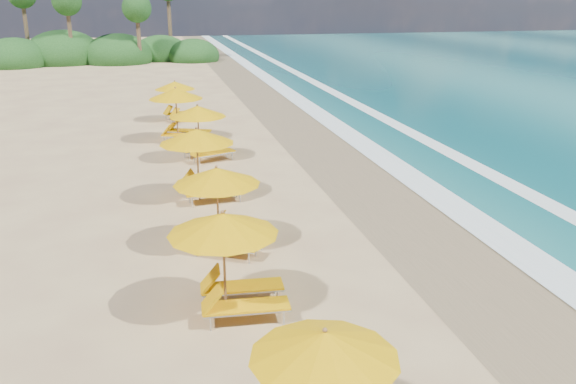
{
  "coord_description": "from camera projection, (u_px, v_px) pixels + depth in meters",
  "views": [
    {
      "loc": [
        -3.49,
        -15.12,
        6.34
      ],
      "look_at": [
        0.0,
        0.0,
        1.2
      ],
      "focal_mm": 37.72,
      "sensor_mm": 36.0,
      "label": 1
    }
  ],
  "objects": [
    {
      "name": "ground",
      "position": [
        288.0,
        233.0,
        16.73
      ],
      "size": [
        160.0,
        160.0,
        0.0
      ],
      "primitive_type": "plane",
      "color": "tan",
      "rests_on": "ground"
    },
    {
      "name": "station_5",
      "position": [
        203.0,
        159.0,
        19.08
      ],
      "size": [
        2.72,
        2.55,
        2.38
      ],
      "rotation": [
        0.0,
        0.0,
        0.1
      ],
      "color": "olive",
      "rests_on": "ground"
    },
    {
      "name": "station_6",
      "position": [
        202.0,
        129.0,
        23.66
      ],
      "size": [
        2.9,
        2.86,
        2.25
      ],
      "rotation": [
        0.0,
        0.0,
        0.37
      ],
      "color": "olive",
      "rests_on": "ground"
    },
    {
      "name": "wet_sand",
      "position": [
        422.0,
        221.0,
        17.58
      ],
      "size": [
        4.0,
        160.0,
        0.01
      ],
      "primitive_type": "cube",
      "color": "#8A7352",
      "rests_on": "ground"
    },
    {
      "name": "station_8",
      "position": [
        178.0,
        98.0,
        31.04
      ],
      "size": [
        2.72,
        2.69,
        2.09
      ],
      "rotation": [
        0.0,
        0.0,
        0.39
      ],
      "color": "olive",
      "rests_on": "ground"
    },
    {
      "name": "station_7",
      "position": [
        181.0,
        111.0,
        26.67
      ],
      "size": [
        3.13,
        3.08,
        2.42
      ],
      "rotation": [
        0.0,
        0.0,
        -0.37
      ],
      "color": "olive",
      "rests_on": "ground"
    },
    {
      "name": "surf_foam",
      "position": [
        505.0,
        213.0,
        18.15
      ],
      "size": [
        4.0,
        160.0,
        0.01
      ],
      "color": "white",
      "rests_on": "ground"
    },
    {
      "name": "station_3",
      "position": [
        233.0,
        256.0,
        12.21
      ],
      "size": [
        2.54,
        2.37,
        2.27
      ],
      "rotation": [
        0.0,
        0.0,
        -0.07
      ],
      "color": "olive",
      "rests_on": "ground"
    },
    {
      "name": "treeline",
      "position": [
        75.0,
        52.0,
        56.39
      ],
      "size": [
        25.8,
        8.8,
        9.74
      ],
      "color": "#163D14",
      "rests_on": "ground"
    },
    {
      "name": "station_4",
      "position": [
        224.0,
        203.0,
        15.31
      ],
      "size": [
        3.03,
        3.03,
        2.24
      ],
      "rotation": [
        0.0,
        0.0,
        -0.55
      ],
      "color": "olive",
      "rests_on": "ground"
    }
  ]
}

